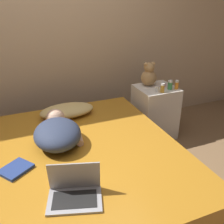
{
  "coord_description": "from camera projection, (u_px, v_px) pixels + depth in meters",
  "views": [
    {
      "loc": [
        -0.44,
        -1.78,
        1.67
      ],
      "look_at": [
        0.4,
        0.24,
        0.63
      ],
      "focal_mm": 42.0,
      "sensor_mm": 36.0,
      "label": 1
    }
  ],
  "objects": [
    {
      "name": "pillow",
      "position": [
        67.0,
        111.0,
        2.74
      ],
      "size": [
        0.56,
        0.31,
        0.12
      ],
      "color": "tan",
      "rests_on": "bed"
    },
    {
      "name": "laptop",
      "position": [
        75.0,
        191.0,
        1.66
      ],
      "size": [
        0.39,
        0.32,
        0.24
      ],
      "rotation": [
        0.0,
        0.0,
        -0.3
      ],
      "color": "#9E9EA3",
      "rests_on": "bed"
    },
    {
      "name": "bed",
      "position": [
        80.0,
        173.0,
        2.26
      ],
      "size": [
        1.71,
        1.93,
        0.45
      ],
      "color": "#4C331E",
      "rests_on": "ground_plane"
    },
    {
      "name": "bottle_white",
      "position": [
        157.0,
        89.0,
        2.91
      ],
      "size": [
        0.04,
        0.04,
        0.06
      ],
      "color": "white",
      "rests_on": "nightstand"
    },
    {
      "name": "bottle_green",
      "position": [
        170.0,
        85.0,
        2.97
      ],
      "size": [
        0.05,
        0.05,
        0.11
      ],
      "color": "#3D8E4C",
      "rests_on": "nightstand"
    },
    {
      "name": "wall_back",
      "position": [
        43.0,
        26.0,
        2.84
      ],
      "size": [
        8.0,
        0.06,
        2.6
      ],
      "color": "tan",
      "rests_on": "ground_plane"
    },
    {
      "name": "bottle_pink",
      "position": [
        163.0,
        84.0,
        3.06
      ],
      "size": [
        0.05,
        0.05,
        0.06
      ],
      "color": "pink",
      "rests_on": "nightstand"
    },
    {
      "name": "bottle_orange",
      "position": [
        177.0,
        85.0,
        2.98
      ],
      "size": [
        0.04,
        0.04,
        0.1
      ],
      "color": "orange",
      "rests_on": "nightstand"
    },
    {
      "name": "book",
      "position": [
        16.0,
        169.0,
        1.93
      ],
      "size": [
        0.27,
        0.27,
        0.02
      ],
      "rotation": [
        0.0,
        0.0,
        0.62
      ],
      "color": "navy",
      "rests_on": "bed"
    },
    {
      "name": "ground_plane",
      "position": [
        81.0,
        193.0,
        2.36
      ],
      "size": [
        12.0,
        12.0,
        0.0
      ],
      "primitive_type": "plane",
      "color": "brown"
    },
    {
      "name": "bottle_amber",
      "position": [
        162.0,
        88.0,
        2.88
      ],
      "size": [
        0.05,
        0.05,
        0.1
      ],
      "color": "gold",
      "rests_on": "nightstand"
    },
    {
      "name": "nightstand",
      "position": [
        155.0,
        112.0,
        3.18
      ],
      "size": [
        0.45,
        0.43,
        0.63
      ],
      "color": "silver",
      "rests_on": "ground_plane"
    },
    {
      "name": "teddy_bear",
      "position": [
        149.0,
        75.0,
        3.06
      ],
      "size": [
        0.18,
        0.18,
        0.28
      ],
      "color": "tan",
      "rests_on": "nightstand"
    },
    {
      "name": "person_lying",
      "position": [
        58.0,
        132.0,
        2.26
      ],
      "size": [
        0.46,
        0.69,
        0.2
      ],
      "rotation": [
        0.0,
        0.0,
        -0.14
      ],
      "color": "#2D3851",
      "rests_on": "bed"
    }
  ]
}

